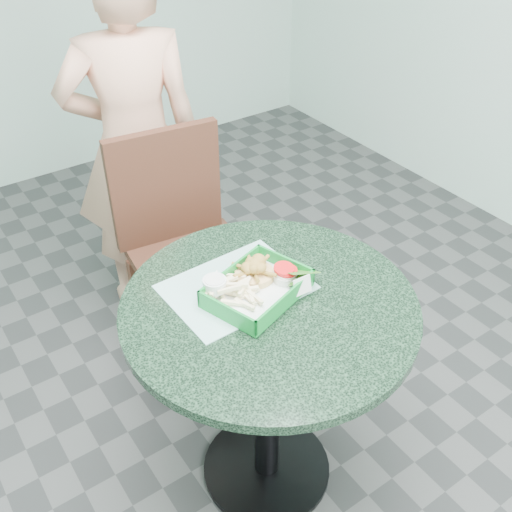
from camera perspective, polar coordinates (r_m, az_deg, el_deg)
floor at (r=2.22m, az=1.00°, el=-19.57°), size 4.00×5.00×0.02m
cafe_table at (r=1.76m, az=1.20°, el=-9.11°), size 0.82×0.82×0.75m
dining_chair at (r=2.31m, az=-6.97°, el=1.95°), size 0.43×0.43×0.93m
diner_person at (r=2.47m, az=-11.45°, el=10.49°), size 0.65×0.52×1.56m
placemat at (r=1.69m, az=-1.90°, el=-3.48°), size 0.39×0.30×0.00m
food_basket at (r=1.65m, az=0.13°, el=-3.93°), size 0.27×0.20×0.05m
crab_sandwich at (r=1.68m, az=0.53°, el=-1.71°), size 0.11×0.11×0.07m
fries_pile at (r=1.65m, az=-2.37°, el=-3.19°), size 0.14×0.15×0.05m
sauce_ramekin at (r=1.66m, az=-3.76°, el=-2.41°), size 0.06×0.06×0.04m
garnish_cup at (r=1.66m, az=3.65°, el=-2.81°), size 0.10×0.10×0.04m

